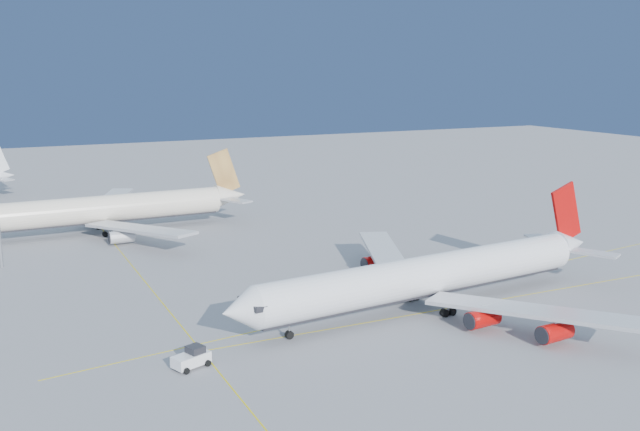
# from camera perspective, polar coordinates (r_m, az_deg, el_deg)

# --- Properties ---
(ground) EXTENTS (500.00, 500.00, 0.00)m
(ground) POSITION_cam_1_polar(r_m,az_deg,el_deg) (120.78, 7.17, -5.28)
(ground) COLOR slate
(ground) RESTS_ON ground
(taxiway_lines) EXTENTS (118.86, 140.00, 0.02)m
(taxiway_lines) POSITION_cam_1_polar(r_m,az_deg,el_deg) (119.22, -0.48, -5.41)
(taxiway_lines) COLOR #CEBB0B
(taxiway_lines) RESTS_ON ground
(airliner_virgin) EXTENTS (67.61, 60.44, 16.67)m
(airliner_virgin) POSITION_cam_1_polar(r_m,az_deg,el_deg) (107.28, 9.03, -4.72)
(airliner_virgin) COLOR white
(airliner_virgin) RESTS_ON ground
(airliner_etihad) EXTENTS (64.91, 60.06, 16.96)m
(airliner_etihad) POSITION_cam_1_polar(r_m,az_deg,el_deg) (161.09, -16.78, 0.49)
(airliner_etihad) COLOR beige
(airliner_etihad) RESTS_ON ground
(pushback_tug) EXTENTS (4.97, 3.96, 2.51)m
(pushback_tug) POSITION_cam_1_polar(r_m,az_deg,el_deg) (88.07, -10.21, -11.14)
(pushback_tug) COLOR white
(pushback_tug) RESTS_ON ground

